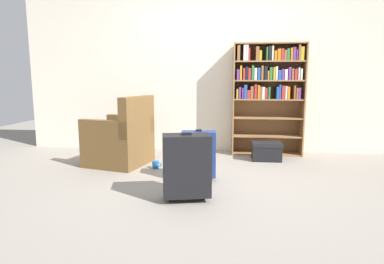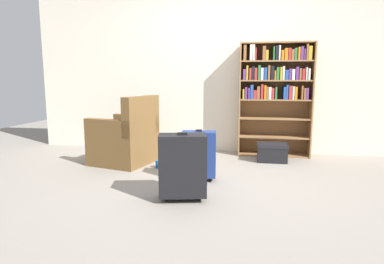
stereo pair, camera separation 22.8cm
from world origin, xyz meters
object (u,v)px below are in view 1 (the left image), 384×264
(armchair, at_px, (121,141))
(suitcase_black, at_px, (187,165))
(suitcase_navy_blue, at_px, (199,154))
(mug, at_px, (156,165))
(storage_box, at_px, (266,151))
(bookshelf, at_px, (268,88))

(armchair, bearing_deg, suitcase_black, -50.24)
(suitcase_navy_blue, relative_size, suitcase_black, 0.90)
(armchair, relative_size, mug, 7.50)
(armchair, distance_m, storage_box, 1.98)
(armchair, bearing_deg, storage_box, 12.22)
(bookshelf, relative_size, suitcase_navy_blue, 2.85)
(mug, height_order, suitcase_navy_blue, suitcase_navy_blue)
(suitcase_navy_blue, bearing_deg, armchair, 150.74)
(armchair, bearing_deg, suitcase_navy_blue, -29.26)
(mug, bearing_deg, suitcase_navy_blue, -36.94)
(bookshelf, distance_m, suitcase_black, 2.34)
(bookshelf, height_order, storage_box, bookshelf)
(bookshelf, xyz_separation_m, mug, (-1.47, -0.99, -0.94))
(bookshelf, distance_m, suitcase_navy_blue, 1.82)
(storage_box, relative_size, suitcase_black, 0.63)
(suitcase_black, bearing_deg, bookshelf, 64.95)
(bookshelf, height_order, suitcase_black, bookshelf)
(bookshelf, bearing_deg, storage_box, -95.04)
(storage_box, bearing_deg, bookshelf, 84.96)
(storage_box, height_order, suitcase_navy_blue, suitcase_navy_blue)
(bookshelf, height_order, armchair, bookshelf)
(armchair, relative_size, storage_box, 2.23)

